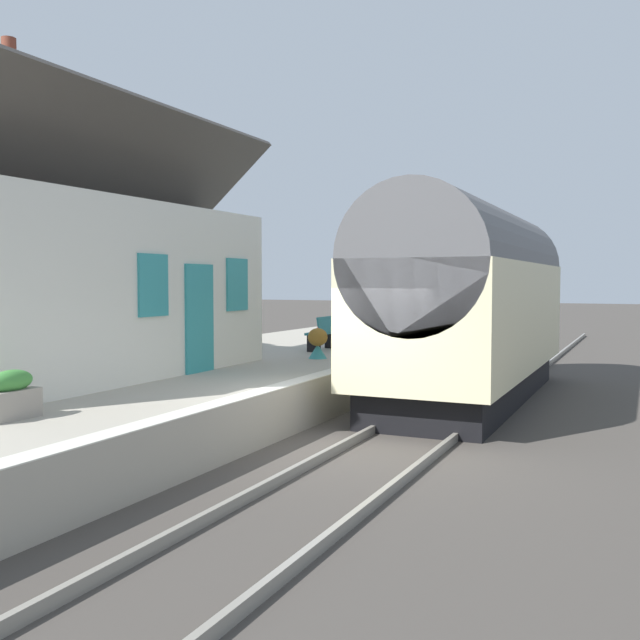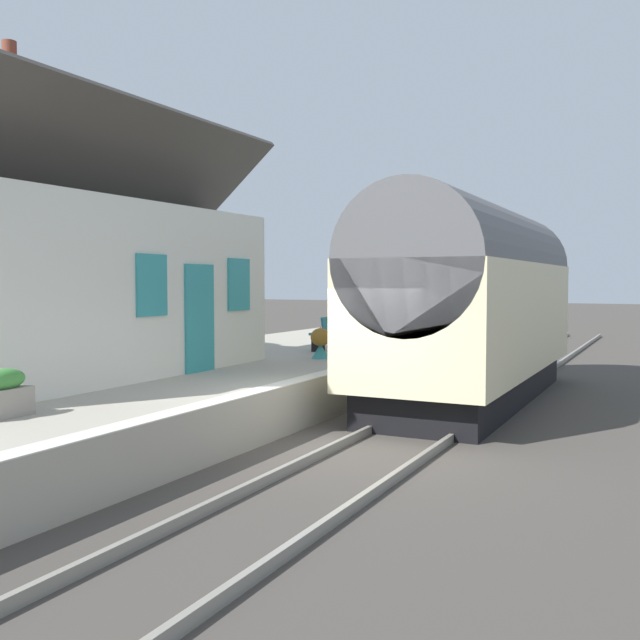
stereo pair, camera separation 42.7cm
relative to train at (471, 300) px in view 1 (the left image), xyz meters
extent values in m
plane|color=#423D38|center=(-5.33, 0.90, -2.22)|extent=(160.00, 160.00, 0.00)
cube|color=#A39B8C|center=(-5.33, 5.11, -1.79)|extent=(32.00, 6.42, 0.85)
cube|color=beige|center=(-5.33, 2.08, -1.36)|extent=(32.00, 0.36, 0.02)
cube|color=gray|center=(-5.33, -0.72, -2.15)|extent=(52.00, 0.08, 0.14)
cube|color=gray|center=(-5.33, 0.72, -2.15)|extent=(52.00, 0.08, 0.14)
cube|color=black|center=(-0.01, 0.00, -1.87)|extent=(8.30, 2.29, 0.70)
cube|color=beige|center=(-0.01, 0.00, -0.37)|extent=(9.02, 2.70, 2.30)
cylinder|color=#515154|center=(-0.01, 0.00, 0.78)|extent=(9.02, 2.65, 2.65)
cube|color=black|center=(-0.01, 1.36, -0.08)|extent=(7.67, 0.03, 0.80)
cylinder|color=black|center=(2.70, 0.00, -1.87)|extent=(0.70, 2.16, 0.70)
cylinder|color=black|center=(-2.71, 0.00, -1.87)|extent=(0.70, 2.16, 0.70)
cube|color=black|center=(4.52, 0.00, 0.04)|extent=(0.04, 2.16, 0.90)
cylinder|color=#F2EDCC|center=(4.54, 0.00, -0.94)|extent=(0.06, 0.24, 0.24)
cube|color=red|center=(4.58, 0.00, -1.40)|extent=(0.16, 2.56, 0.24)
cube|color=silver|center=(-5.41, 6.24, 0.23)|extent=(7.78, 3.69, 3.20)
cube|color=#47423D|center=(-5.41, 5.32, 2.63)|extent=(8.28, 2.10, 1.84)
cube|color=#47423D|center=(-5.41, 7.17, 2.63)|extent=(8.28, 2.10, 1.84)
cylinder|color=#47423D|center=(-5.41, 6.24, 3.42)|extent=(8.28, 0.16, 0.16)
cube|color=brown|center=(-6.75, 6.24, 2.96)|extent=(0.56, 0.56, 2.26)
cylinder|color=brown|center=(-6.75, 6.24, 4.27)|extent=(0.24, 0.24, 0.36)
cube|color=teal|center=(-4.01, 4.38, -0.32)|extent=(0.90, 0.06, 2.10)
cube|color=teal|center=(-5.41, 4.38, 0.33)|extent=(0.80, 0.05, 1.10)
cube|color=teal|center=(-2.61, 4.38, 0.33)|extent=(0.80, 0.05, 1.10)
cube|color=#26727F|center=(3.77, 3.88, -0.92)|extent=(1.41, 0.45, 0.06)
cube|color=#26727F|center=(3.77, 3.70, -0.69)|extent=(1.40, 0.16, 0.40)
cube|color=black|center=(3.21, 3.91, -1.15)|extent=(0.07, 0.36, 0.44)
cube|color=black|center=(4.33, 3.86, -1.15)|extent=(0.07, 0.36, 0.44)
cube|color=#26727F|center=(1.07, 4.07, -0.92)|extent=(1.41, 0.42, 0.06)
cube|color=#26727F|center=(1.07, 3.89, -0.69)|extent=(1.40, 0.13, 0.40)
cube|color=black|center=(0.51, 4.06, -1.15)|extent=(0.07, 0.36, 0.44)
cube|color=black|center=(1.63, 4.08, -1.15)|extent=(0.07, 0.36, 0.44)
cube|color=#26727F|center=(5.73, 3.99, -0.92)|extent=(1.40, 0.41, 0.06)
cube|color=#26727F|center=(5.73, 3.81, -0.69)|extent=(1.40, 0.12, 0.40)
cube|color=black|center=(5.17, 3.99, -1.15)|extent=(0.06, 0.36, 0.44)
cube|color=black|center=(6.29, 3.99, -1.15)|extent=(0.06, 0.36, 0.44)
cone|color=teal|center=(-0.78, 3.35, -1.20)|extent=(0.42, 0.42, 0.33)
cylinder|color=teal|center=(-0.78, 3.35, -1.34)|extent=(0.23, 0.23, 0.06)
ellipsoid|color=olive|center=(-0.78, 3.35, -0.88)|extent=(0.46, 0.46, 0.41)
cone|color=#EC4A45|center=(-0.78, 3.35, -0.72)|extent=(0.11, 0.11, 0.18)
cube|color=gray|center=(-9.00, 3.83, -1.18)|extent=(0.74, 0.32, 0.38)
ellipsoid|color=#3D8438|center=(-9.00, 3.83, -0.88)|extent=(0.67, 0.29, 0.29)
cylinder|color=black|center=(2.42, 2.42, 0.06)|extent=(0.10, 0.10, 2.85)
cylinder|color=black|center=(2.42, 2.42, 1.33)|extent=(0.05, 0.50, 0.05)
cube|color=beige|center=(2.42, 2.42, 1.62)|extent=(0.24, 0.24, 0.32)
cone|color=black|center=(2.42, 2.42, 1.84)|extent=(0.32, 0.32, 0.14)
camera|label=1|loc=(-15.55, -3.57, 0.39)|focal=40.08mm
camera|label=2|loc=(-15.36, -3.95, 0.39)|focal=40.08mm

